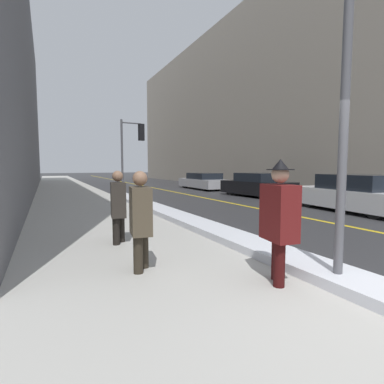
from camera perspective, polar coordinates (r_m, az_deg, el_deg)
The scene contains 13 objects.
ground_plane at distance 4.32m, azimuth 30.99°, elevation -18.03°, with size 160.00×160.00×0.00m, color #2D2D30.
sidewalk_slab at distance 17.25m, azimuth -21.29°, elevation -0.86°, with size 4.00×80.00×0.01m.
road_centre_stripe at distance 18.72m, azimuth -2.67°, elevation -0.12°, with size 0.16×80.00×0.00m.
snow_bank_curb at distance 9.61m, azimuth -3.51°, elevation -4.41°, with size 0.80×16.13×0.16m.
building_facade_right at distance 29.63m, azimuth 8.33°, elevation 14.96°, with size 6.00×36.00×13.69m.
lamp_post at distance 4.65m, azimuth 27.28°, elevation 19.31°, with size 0.28×0.28×4.71m.
traffic_light_near at distance 16.63m, azimuth -11.06°, elevation 9.37°, with size 1.31×0.37×4.09m.
pedestrian_trailing at distance 4.29m, azimuth 16.27°, elevation -4.51°, with size 0.39×0.57×1.73m.
pedestrian_in_glasses at distance 4.69m, azimuth -9.77°, elevation -4.56°, with size 0.37×0.55×1.56m.
pedestrian_nearside at distance 6.46m, azimuth -13.88°, elevation -2.15°, with size 0.37×0.54×1.54m.
parked_car_white at distance 12.32m, azimuth 28.70°, elevation -0.39°, with size 2.26×4.86×1.35m.
parked_car_black at distance 16.74m, azimuth 12.33°, elevation 1.26°, with size 2.27×4.28×1.28m.
parked_car_silver at distance 21.76m, azimuth 2.19°, elevation 2.04°, with size 1.85×4.84×1.17m.
Camera 1 is at (-3.39, -2.12, 1.63)m, focal length 28.00 mm.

